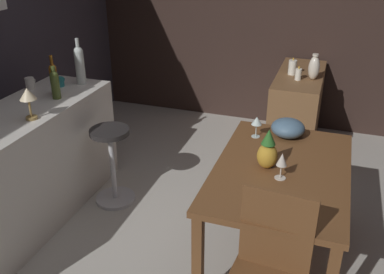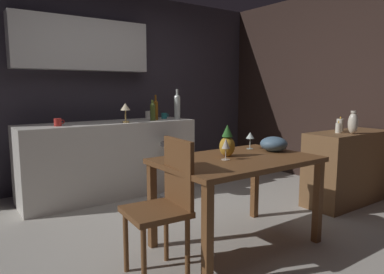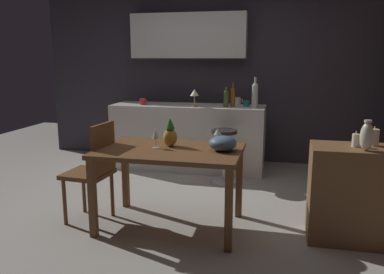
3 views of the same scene
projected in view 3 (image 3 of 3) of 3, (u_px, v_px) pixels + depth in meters
ground_plane at (173, 206)px, 4.18m from camera, size 9.00×9.00×0.00m
wall_kitchen_back at (206, 66)px, 5.89m from camera, size 5.20×0.33×2.60m
dining_table at (170, 158)px, 3.55m from camera, size 1.28×0.83×0.74m
kitchen_counter at (188, 137)px, 5.49m from camera, size 2.10×0.60×0.90m
sideboard_cabinet at (377, 196)px, 3.28m from camera, size 1.10×0.44×0.82m
chair_near_window at (94, 169)px, 3.69m from camera, size 0.43×0.43×0.96m
bar_stool at (224, 155)px, 4.88m from camera, size 0.34×0.34×0.67m
wine_glass_left at (156, 135)px, 3.53m from camera, size 0.07×0.07×0.17m
wine_glass_right at (218, 132)px, 3.66m from camera, size 0.08×0.08×0.16m
pineapple_centerpiece at (170, 134)px, 3.61m from camera, size 0.13×0.13×0.27m
fruit_bowl at (223, 143)px, 3.45m from camera, size 0.24×0.24×0.13m
wine_bottle_clear at (255, 94)px, 5.07m from camera, size 0.08×0.08×0.39m
wine_bottle_amber at (233, 96)px, 5.20m from camera, size 0.06×0.06×0.32m
wine_bottle_olive at (226, 98)px, 5.16m from camera, size 0.07×0.07×0.26m
cup_white at (238, 101)px, 5.47m from camera, size 0.11×0.07×0.10m
cup_red at (143, 102)px, 5.44m from camera, size 0.11×0.08×0.08m
cup_teal at (247, 103)px, 5.26m from camera, size 0.11×0.08×0.08m
counter_lamp at (194, 94)px, 5.17m from camera, size 0.12×0.12×0.23m
pillar_candle_tall at (356, 140)px, 3.24m from camera, size 0.06×0.06×0.13m
pillar_candle_short at (374, 137)px, 3.28m from camera, size 0.08×0.08×0.17m
vase_ceramic_ivory at (367, 136)px, 3.09m from camera, size 0.10×0.10×0.25m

